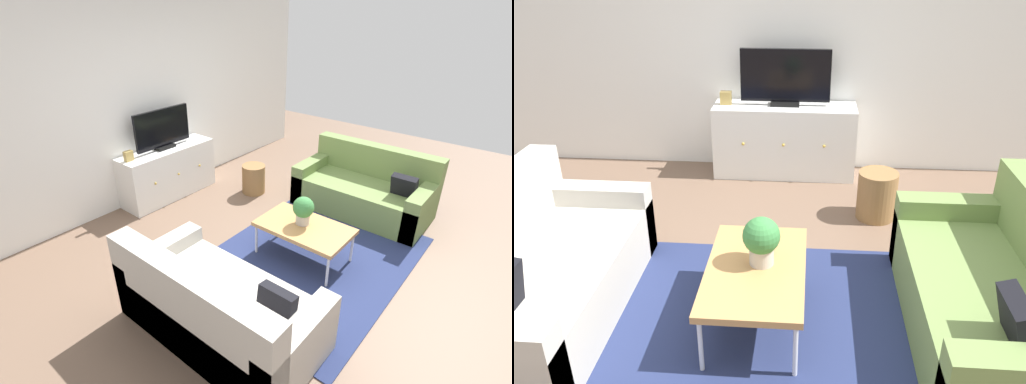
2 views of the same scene
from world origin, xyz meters
TOP-DOWN VIEW (x-y plane):
  - ground_plane at (0.00, 0.00)m, footprint 10.00×10.00m
  - wall_back at (0.00, 2.55)m, footprint 6.40×0.12m
  - area_rug at (0.00, -0.15)m, footprint 2.50×1.90m
  - couch_left_side at (-1.44, -0.10)m, footprint 0.88×1.72m
  - couch_right_side at (1.44, -0.10)m, footprint 0.88×1.72m
  - coffee_table at (-0.03, -0.07)m, footprint 0.60×0.98m
  - potted_plant at (0.00, -0.02)m, footprint 0.23×0.23m
  - tv_console at (0.02, 2.27)m, footprint 1.41×0.47m
  - flat_screen_tv at (0.02, 2.29)m, footprint 0.87×0.16m
  - mantel_clock at (-0.57, 2.27)m, footprint 0.11×0.07m
  - wicker_basket at (0.87, 1.39)m, footprint 0.34×0.34m

SIDE VIEW (x-z plane):
  - ground_plane at x=0.00m, z-range 0.00..0.00m
  - area_rug at x=0.00m, z-range 0.00..0.01m
  - wicker_basket at x=0.87m, z-range 0.00..0.42m
  - couch_left_side at x=-1.44m, z-range -0.14..0.70m
  - couch_right_side at x=1.44m, z-range -0.14..0.70m
  - tv_console at x=0.02m, z-range 0.00..0.72m
  - coffee_table at x=-0.03m, z-range 0.17..0.59m
  - potted_plant at x=0.00m, z-range 0.43..0.74m
  - mantel_clock at x=-0.57m, z-range 0.72..0.85m
  - flat_screen_tv at x=0.02m, z-range 0.72..1.27m
  - wall_back at x=0.00m, z-range 0.00..2.70m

